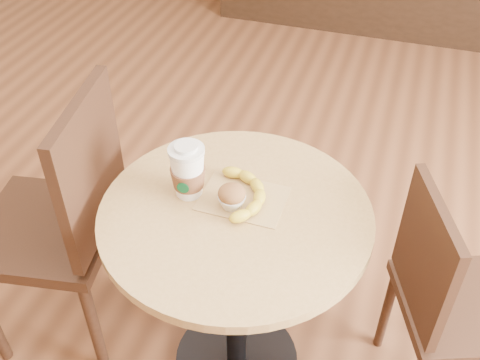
{
  "coord_description": "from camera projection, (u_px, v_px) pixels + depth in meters",
  "views": [
    {
      "loc": [
        0.32,
        -0.98,
        1.82
      ],
      "look_at": [
        -0.05,
        0.14,
        0.83
      ],
      "focal_mm": 42.0,
      "sensor_mm": 36.0,
      "label": 1
    }
  ],
  "objects": [
    {
      "name": "coffee_cup",
      "position": [
        188.0,
        172.0,
        1.57
      ],
      "size": [
        0.1,
        0.1,
        0.17
      ],
      "rotation": [
        0.0,
        0.0,
        0.09
      ],
      "color": "white",
      "rests_on": "cafe_table"
    },
    {
      "name": "banana",
      "position": [
        241.0,
        194.0,
        1.58
      ],
      "size": [
        0.24,
        0.28,
        0.03
      ],
      "primitive_type": null,
      "rotation": [
        0.0,
        0.0,
        0.34
      ],
      "color": "gold",
      "rests_on": "kraft_bag"
    },
    {
      "name": "chair_right",
      "position": [
        447.0,
        298.0,
        1.69
      ],
      "size": [
        0.48,
        0.48,
        0.85
      ],
      "rotation": [
        0.0,
        0.0,
        1.94
      ],
      "color": "#321D11",
      "rests_on": "ground"
    },
    {
      "name": "kraft_bag",
      "position": [
        243.0,
        199.0,
        1.6
      ],
      "size": [
        0.24,
        0.18,
        0.0
      ],
      "primitive_type": "cube",
      "rotation": [
        0.0,
        0.0,
        -0.01
      ],
      "color": "tan",
      "rests_on": "cafe_table"
    },
    {
      "name": "chair_left",
      "position": [
        64.0,
        219.0,
        1.82
      ],
      "size": [
        0.51,
        0.51,
        1.01
      ],
      "rotation": [
        0.0,
        0.0,
        -1.4
      ],
      "color": "#321D11",
      "rests_on": "ground"
    },
    {
      "name": "muffin",
      "position": [
        232.0,
        197.0,
        1.55
      ],
      "size": [
        0.08,
        0.08,
        0.07
      ],
      "color": "silver",
      "rests_on": "kraft_bag"
    },
    {
      "name": "cafe_table",
      "position": [
        236.0,
        257.0,
        1.69
      ],
      "size": [
        0.77,
        0.77,
        0.75
      ],
      "color": "black",
      "rests_on": "ground"
    }
  ]
}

